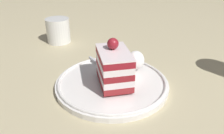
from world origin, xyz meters
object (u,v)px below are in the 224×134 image
at_px(drink_glass_near, 58,32).
at_px(dessert_plate, 112,82).
at_px(whipped_cream_dollop, 136,60).
at_px(fork, 101,65).
at_px(cake_slice, 114,67).

bearing_deg(drink_glass_near, dessert_plate, 80.22).
xyz_separation_m(whipped_cream_dollop, fork, (0.05, -0.07, -0.02)).
bearing_deg(dessert_plate, cake_slice, 66.97).
distance_m(fork, drink_glass_near, 0.25).
xyz_separation_m(cake_slice, whipped_cream_dollop, (-0.08, -0.01, -0.01)).
relative_size(dessert_plate, whipped_cream_dollop, 5.49).
height_order(cake_slice, fork, cake_slice).
bearing_deg(whipped_cream_dollop, fork, -51.61).
bearing_deg(fork, whipped_cream_dollop, 128.39).
bearing_deg(whipped_cream_dollop, dessert_plate, -1.09).
bearing_deg(fork, cake_slice, 70.47).
bearing_deg(drink_glass_near, fork, 82.67).
xyz_separation_m(cake_slice, drink_glass_near, (-0.06, -0.33, -0.02)).
relative_size(dessert_plate, fork, 2.38).
distance_m(dessert_plate, drink_glass_near, 0.32).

